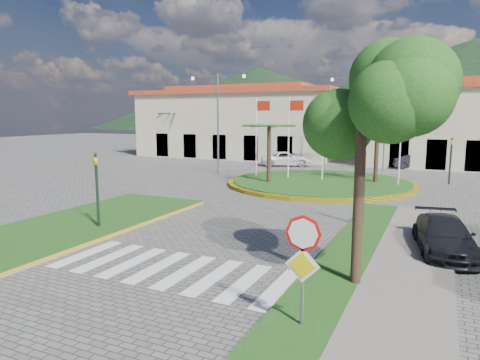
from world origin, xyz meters
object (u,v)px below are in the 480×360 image
at_px(stop_sign, 303,254).
at_px(deciduous_tree, 363,97).
at_px(roundabout_island, 320,182).
at_px(car_dark_a, 285,155).
at_px(car_dark_b, 415,161).
at_px(car_side_right, 444,236).
at_px(white_van, 286,159).

xyz_separation_m(stop_sign, deciduous_tree, (0.60, 3.04, 3.38)).
height_order(roundabout_island, car_dark_a, roundabout_island).
bearing_deg(roundabout_island, car_dark_a, 118.21).
bearing_deg(roundabout_island, car_dark_b, 66.73).
distance_m(stop_sign, deciduous_tree, 4.59).
height_order(stop_sign, car_side_right, stop_sign).
bearing_deg(car_dark_b, roundabout_island, 136.55).
xyz_separation_m(roundabout_island, stop_sign, (4.90, -20.04, 1.62)).
bearing_deg(stop_sign, white_van, 109.90).
bearing_deg(white_van, stop_sign, 176.15).
bearing_deg(stop_sign, car_dark_b, 89.25).
xyz_separation_m(deciduous_tree, white_van, (-11.32, 26.58, -4.51)).
height_order(deciduous_tree, car_dark_a, deciduous_tree).
bearing_deg(deciduous_tree, car_dark_b, 90.34).
height_order(stop_sign, white_van, stop_sign).
bearing_deg(roundabout_island, white_van, 121.29).
height_order(roundabout_island, car_side_right, roundabout_island).
relative_size(car_dark_a, car_dark_b, 0.85).
bearing_deg(car_side_right, white_van, 111.27).
xyz_separation_m(stop_sign, white_van, (-10.72, 29.62, -1.13)).
xyz_separation_m(roundabout_island, car_side_right, (7.69, -12.66, 0.45)).
bearing_deg(stop_sign, deciduous_tree, 78.82).
height_order(white_van, car_side_right, white_van).
xyz_separation_m(deciduous_tree, car_dark_b, (-0.17, 29.37, -4.51)).
bearing_deg(car_dark_b, stop_sign, 159.06).
relative_size(stop_sign, white_van, 0.55).
relative_size(stop_sign, car_dark_b, 0.66).
height_order(roundabout_island, white_van, roundabout_island).
xyz_separation_m(car_dark_a, car_side_right, (15.23, -26.70, 0.04)).
bearing_deg(car_dark_a, roundabout_island, -129.59).
bearing_deg(car_dark_a, white_van, -136.84).
distance_m(car_dark_b, car_side_right, 25.14).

